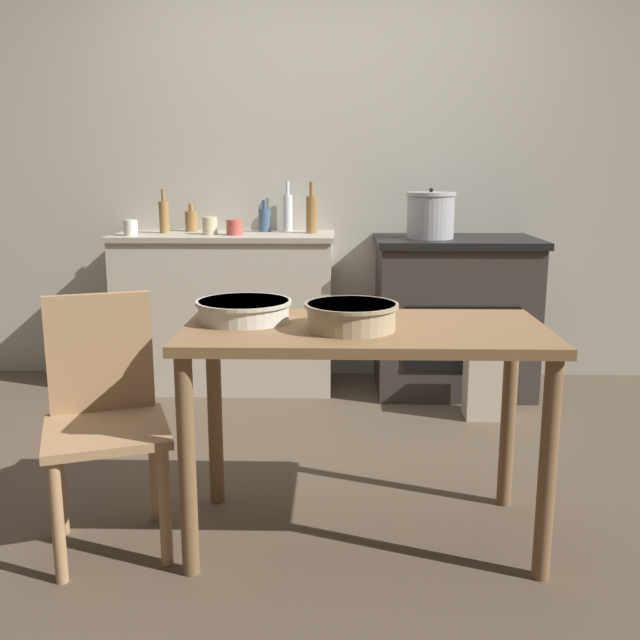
{
  "coord_description": "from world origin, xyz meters",
  "views": [
    {
      "loc": [
        0.08,
        -2.86,
        1.29
      ],
      "look_at": [
        0.0,
        0.39,
        0.6
      ],
      "focal_mm": 40.0,
      "sensor_mm": 36.0,
      "label": 1
    }
  ],
  "objects_px": {
    "mixing_bowl_small": "(244,309)",
    "bottle_center": "(288,212)",
    "bottle_far_left": "(191,221)",
    "bottle_center_left": "(265,220)",
    "bottle_left": "(312,213)",
    "stock_pot": "(430,215)",
    "cup_center_right": "(234,227)",
    "cup_right": "(131,228)",
    "stove": "(453,314)",
    "cup_mid_right": "(210,226)",
    "bottle_mid_left": "(164,216)",
    "work_table": "(364,360)",
    "chair": "(105,414)",
    "mixing_bowl_large": "(351,315)",
    "flour_sack": "(489,384)"
  },
  "relations": [
    {
      "from": "bottle_center_left",
      "to": "stove",
      "type": "bearing_deg",
      "value": -9.67
    },
    {
      "from": "stock_pot",
      "to": "cup_center_right",
      "type": "xyz_separation_m",
      "value": [
        -1.11,
        0.01,
        -0.07
      ]
    },
    {
      "from": "cup_center_right",
      "to": "cup_right",
      "type": "bearing_deg",
      "value": -175.48
    },
    {
      "from": "bottle_center_left",
      "to": "cup_right",
      "type": "height_order",
      "value": "bottle_center_left"
    },
    {
      "from": "mixing_bowl_small",
      "to": "cup_center_right",
      "type": "relative_size",
      "value": 3.66
    },
    {
      "from": "bottle_center_left",
      "to": "work_table",
      "type": "bearing_deg",
      "value": -74.78
    },
    {
      "from": "work_table",
      "to": "bottle_center",
      "type": "distance_m",
      "value": 2.09
    },
    {
      "from": "mixing_bowl_large",
      "to": "cup_mid_right",
      "type": "bearing_deg",
      "value": 113.38
    },
    {
      "from": "stock_pot",
      "to": "mixing_bowl_small",
      "type": "relative_size",
      "value": 0.85
    },
    {
      "from": "flour_sack",
      "to": "bottle_center",
      "type": "xyz_separation_m",
      "value": [
        -1.1,
        0.75,
        0.85
      ]
    },
    {
      "from": "stock_pot",
      "to": "cup_mid_right",
      "type": "xyz_separation_m",
      "value": [
        -1.26,
        0.04,
        -0.06
      ]
    },
    {
      "from": "stock_pot",
      "to": "bottle_left",
      "type": "bearing_deg",
      "value": 167.96
    },
    {
      "from": "stove",
      "to": "bottle_center",
      "type": "bearing_deg",
      "value": 165.69
    },
    {
      "from": "flour_sack",
      "to": "stock_pot",
      "type": "xyz_separation_m",
      "value": [
        -0.27,
        0.45,
        0.85
      ]
    },
    {
      "from": "cup_center_right",
      "to": "cup_right",
      "type": "height_order",
      "value": "cup_right"
    },
    {
      "from": "mixing_bowl_small",
      "to": "cup_right",
      "type": "bearing_deg",
      "value": 117.88
    },
    {
      "from": "cup_center_right",
      "to": "bottle_mid_left",
      "type": "bearing_deg",
      "value": 164.22
    },
    {
      "from": "bottle_mid_left",
      "to": "bottle_center",
      "type": "relative_size",
      "value": 0.85
    },
    {
      "from": "flour_sack",
      "to": "bottle_far_left",
      "type": "bearing_deg",
      "value": 157.17
    },
    {
      "from": "mixing_bowl_small",
      "to": "bottle_center_left",
      "type": "relative_size",
      "value": 1.78
    },
    {
      "from": "bottle_far_left",
      "to": "cup_center_right",
      "type": "xyz_separation_m",
      "value": [
        0.3,
        -0.25,
        -0.02
      ]
    },
    {
      "from": "bottle_far_left",
      "to": "bottle_center_left",
      "type": "height_order",
      "value": "bottle_center_left"
    },
    {
      "from": "bottle_mid_left",
      "to": "cup_mid_right",
      "type": "bearing_deg",
      "value": -16.99
    },
    {
      "from": "cup_center_right",
      "to": "work_table",
      "type": "bearing_deg",
      "value": -68.4
    },
    {
      "from": "bottle_left",
      "to": "bottle_mid_left",
      "type": "bearing_deg",
      "value": -179.03
    },
    {
      "from": "bottle_center_left",
      "to": "bottle_center",
      "type": "relative_size",
      "value": 0.62
    },
    {
      "from": "bottle_mid_left",
      "to": "cup_right",
      "type": "height_order",
      "value": "bottle_mid_left"
    },
    {
      "from": "flour_sack",
      "to": "stock_pot",
      "type": "relative_size",
      "value": 1.28
    },
    {
      "from": "mixing_bowl_small",
      "to": "cup_mid_right",
      "type": "relative_size",
      "value": 3.35
    },
    {
      "from": "stock_pot",
      "to": "bottle_mid_left",
      "type": "distance_m",
      "value": 1.55
    },
    {
      "from": "cup_center_right",
      "to": "cup_mid_right",
      "type": "xyz_separation_m",
      "value": [
        -0.15,
        0.03,
        0.01
      ]
    },
    {
      "from": "work_table",
      "to": "cup_mid_right",
      "type": "height_order",
      "value": "cup_mid_right"
    },
    {
      "from": "mixing_bowl_large",
      "to": "bottle_mid_left",
      "type": "distance_m",
      "value": 2.18
    },
    {
      "from": "mixing_bowl_small",
      "to": "bottle_center_left",
      "type": "distance_m",
      "value": 1.89
    },
    {
      "from": "stove",
      "to": "cup_center_right",
      "type": "relative_size",
      "value": 10.16
    },
    {
      "from": "mixing_bowl_small",
      "to": "bottle_center",
      "type": "bearing_deg",
      "value": 89.34
    },
    {
      "from": "bottle_far_left",
      "to": "bottle_center_left",
      "type": "distance_m",
      "value": 0.45
    },
    {
      "from": "bottle_mid_left",
      "to": "cup_mid_right",
      "type": "height_order",
      "value": "bottle_mid_left"
    },
    {
      "from": "bottle_center_left",
      "to": "chair",
      "type": "bearing_deg",
      "value": -100.17
    },
    {
      "from": "stove",
      "to": "mixing_bowl_small",
      "type": "relative_size",
      "value": 2.78
    },
    {
      "from": "bottle_mid_left",
      "to": "work_table",
      "type": "bearing_deg",
      "value": -58.9
    },
    {
      "from": "cup_center_right",
      "to": "cup_mid_right",
      "type": "relative_size",
      "value": 0.91
    },
    {
      "from": "flour_sack",
      "to": "mixing_bowl_large",
      "type": "xyz_separation_m",
      "value": [
        -0.75,
        -1.31,
        0.64
      ]
    },
    {
      "from": "flour_sack",
      "to": "cup_mid_right",
      "type": "distance_m",
      "value": 1.79
    },
    {
      "from": "work_table",
      "to": "stock_pot",
      "type": "height_order",
      "value": "stock_pot"
    },
    {
      "from": "bottle_far_left",
      "to": "bottle_center_left",
      "type": "xyz_separation_m",
      "value": [
        0.45,
        -0.02,
        0.01
      ]
    },
    {
      "from": "work_table",
      "to": "cup_center_right",
      "type": "xyz_separation_m",
      "value": [
        -0.68,
        1.72,
        0.31
      ]
    },
    {
      "from": "work_table",
      "to": "chair",
      "type": "relative_size",
      "value": 1.42
    },
    {
      "from": "mixing_bowl_small",
      "to": "bottle_left",
      "type": "distance_m",
      "value": 1.8
    },
    {
      "from": "stock_pot",
      "to": "cup_mid_right",
      "type": "height_order",
      "value": "stock_pot"
    }
  ]
}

